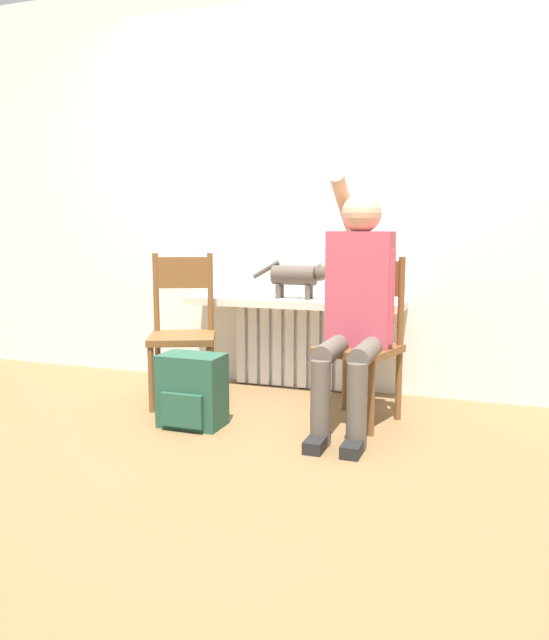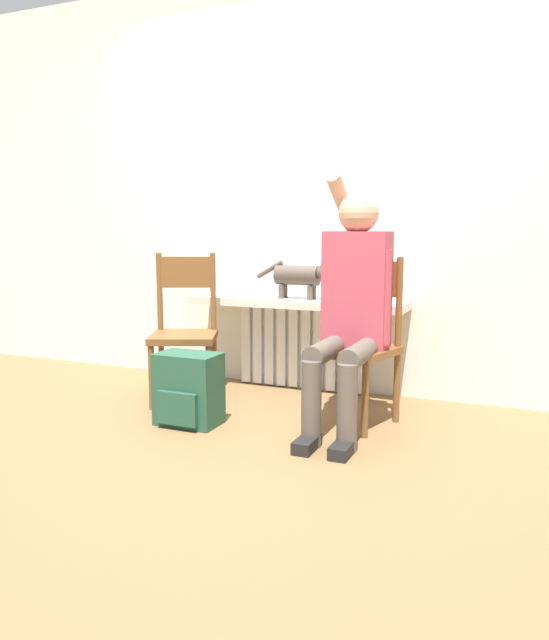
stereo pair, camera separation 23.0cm
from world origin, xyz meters
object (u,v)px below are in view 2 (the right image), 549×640
(chair_right, at_px, (359,341))
(person, at_px, (352,300))
(cat, at_px, (301,276))
(backpack, at_px, (188,390))
(chair_left, at_px, (184,328))

(chair_right, bearing_deg, person, -80.08)
(person, height_order, cat, person)
(cat, relative_size, backpack, 1.29)
(backpack, bearing_deg, person, 20.21)
(chair_right, distance_m, cat, 0.74)
(chair_left, relative_size, cat, 1.80)
(chair_right, bearing_deg, cat, 154.64)
(backpack, bearing_deg, chair_right, 26.44)
(chair_right, height_order, person, person)
(chair_left, bearing_deg, person, -29.32)
(person, bearing_deg, cat, 132.01)
(chair_left, xyz_separation_m, cat, (0.59, 0.45, 0.31))
(chair_right, distance_m, backpack, 0.97)
(chair_left, distance_m, person, 1.13)
(cat, bearing_deg, chair_right, -40.94)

